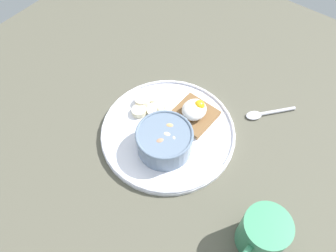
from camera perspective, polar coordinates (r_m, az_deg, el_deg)
ground_plane at (r=72.14cm, az=0.00°, el=-1.79°), size 120.00×120.00×2.00cm
plate at (r=70.63cm, az=0.00°, el=-1.01°), size 29.00×29.00×1.60cm
oatmeal_bowl at (r=65.93cm, az=-0.62°, el=-2.47°), size 11.60×11.60×5.37cm
toast_slice at (r=72.32cm, az=4.48°, el=1.89°), size 9.13×9.13×1.15cm
poached_egg at (r=70.68cm, az=4.70°, el=2.95°), size 5.72×5.19×3.58cm
banana_slice_front at (r=72.90cm, az=-0.60°, el=2.85°), size 3.52×3.58×1.57cm
banana_slice_left at (r=72.98cm, az=-2.52°, el=2.58°), size 4.19×4.21×1.11cm
banana_slice_back at (r=72.90cm, az=-5.19°, el=2.46°), size 4.15×4.19×1.43cm
banana_slice_right at (r=74.55cm, az=-4.51°, el=4.34°), size 4.87×4.84×1.93cm
banana_slice_inner at (r=75.64cm, az=-2.86°, el=5.05°), size 4.12×4.12×0.91cm
coffee_mug at (r=59.73cm, az=16.08°, el=-17.56°), size 11.40×8.00×8.65cm
spoon at (r=77.09cm, az=16.44°, el=2.10°), size 9.94×8.82×0.80cm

